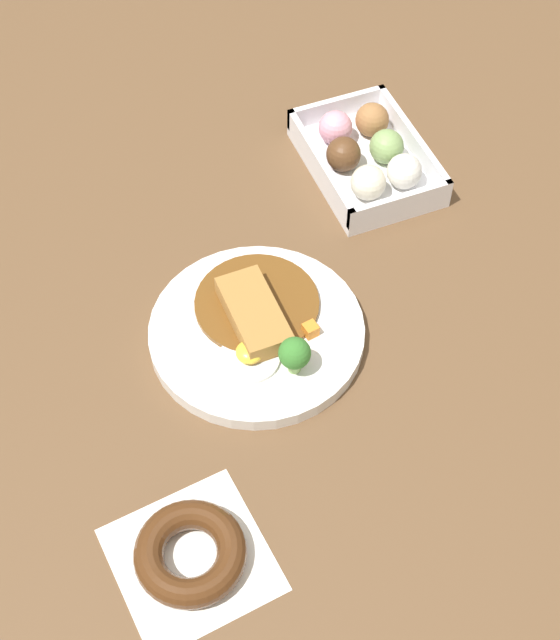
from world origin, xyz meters
name	(u,v)px	position (x,y,z in m)	size (l,w,h in m)	color
ground_plane	(308,316)	(0.00, 0.00, 0.00)	(1.60, 1.60, 0.00)	brown
curry_plate	(258,329)	(-0.01, 0.06, 0.01)	(0.24, 0.24, 0.07)	white
donut_box	(367,156)	(0.19, -0.16, 0.02)	(0.20, 0.14, 0.06)	white
chocolate_ring_donut	(190,554)	(-0.23, 0.22, 0.01)	(0.16, 0.16, 0.03)	white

